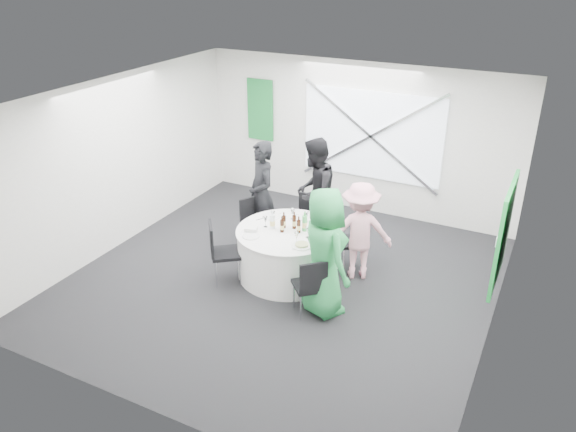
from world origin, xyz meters
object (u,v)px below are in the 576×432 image
at_px(chair_back, 308,217).
at_px(chair_back_left, 254,220).
at_px(person_man_back_left, 262,194).
at_px(clear_water_bottle, 272,222).
at_px(banquet_table, 288,253).
at_px(chair_front_right, 311,283).
at_px(chair_back_right, 356,236).
at_px(chair_front_left, 220,248).
at_px(person_woman_green, 324,252).
at_px(green_water_bottle, 305,223).
at_px(person_woman_pink, 360,231).
at_px(person_man_back, 314,192).

height_order(chair_back, chair_back_left, chair_back).
bearing_deg(person_man_back_left, clear_water_bottle, -11.01).
bearing_deg(chair_back_left, banquet_table, -90.00).
relative_size(banquet_table, chair_front_right, 1.76).
bearing_deg(chair_back_left, clear_water_bottle, -100.42).
xyz_separation_m(chair_back, clear_water_bottle, (-0.11, -1.05, 0.34)).
relative_size(banquet_table, chair_back_right, 1.71).
height_order(chair_back_left, chair_front_left, chair_front_left).
relative_size(person_man_back_left, person_woman_green, 0.99).
bearing_deg(green_water_bottle, chair_back_left, 160.17).
bearing_deg(chair_back, person_man_back_left, -166.36).
bearing_deg(chair_front_right, green_water_bottle, -102.76).
bearing_deg(person_woman_pink, chair_front_left, 5.74).
relative_size(chair_back_right, person_man_back, 0.50).
distance_m(banquet_table, green_water_bottle, 0.56).
distance_m(person_woman_pink, person_woman_green, 1.09).
bearing_deg(person_woman_green, chair_back_right, -52.84).
distance_m(person_man_back_left, person_woman_green, 2.17).
bearing_deg(green_water_bottle, chair_front_left, -144.93).
relative_size(chair_front_left, person_woman_pink, 0.63).
height_order(banquet_table, chair_back, chair_back).
relative_size(chair_front_left, person_man_back_left, 0.53).
relative_size(chair_back_left, chair_back_right, 0.96).
bearing_deg(person_woman_green, chair_back, -22.77).
height_order(person_man_back, person_woman_green, person_man_back).
bearing_deg(green_water_bottle, chair_back_right, 45.10).
distance_m(chair_front_right, person_woman_pink, 1.32).
relative_size(chair_front_left, person_woman_green, 0.53).
relative_size(chair_back_right, clear_water_bottle, 3.16).
height_order(chair_front_left, person_woman_pink, person_woman_pink).
bearing_deg(person_man_back_left, chair_front_right, -3.44).
bearing_deg(green_water_bottle, chair_back, 111.66).
height_order(chair_front_right, person_man_back_left, person_man_back_left).
distance_m(chair_back_left, clear_water_bottle, 0.93).
xyz_separation_m(chair_back_left, chair_back_right, (1.72, 0.20, 0.02)).
bearing_deg(banquet_table, chair_back_right, 41.00).
relative_size(person_woman_green, green_water_bottle, 6.04).
distance_m(chair_front_right, person_man_back_left, 2.26).
xyz_separation_m(chair_back_right, person_man_back_left, (-1.68, 0.01, 0.37)).
relative_size(chair_front_left, person_man_back, 0.52).
height_order(chair_front_left, clear_water_bottle, clear_water_bottle).
distance_m(banquet_table, person_woman_green, 1.18).
bearing_deg(person_man_back_left, person_woman_green, 2.18).
bearing_deg(clear_water_bottle, green_water_bottle, 18.49).
relative_size(chair_front_right, person_woman_green, 0.49).
bearing_deg(chair_front_right, chair_back, -106.67).
height_order(chair_back, chair_front_left, chair_front_left).
bearing_deg(person_man_back, person_man_back_left, -64.16).
bearing_deg(banquet_table, chair_front_left, -142.91).
height_order(person_man_back_left, person_man_back, person_man_back).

